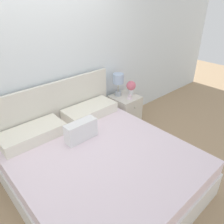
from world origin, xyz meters
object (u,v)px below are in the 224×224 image
at_px(bed, 97,164).
at_px(table_lamp, 118,81).
at_px(nightstand, 125,111).
at_px(flower_vase, 131,87).
at_px(teacup, 129,97).

bearing_deg(bed, table_lamp, 35.89).
distance_m(nightstand, flower_vase, 0.44).
relative_size(nightstand, flower_vase, 2.30).
bearing_deg(flower_vase, bed, -152.18).
bearing_deg(flower_vase, teacup, -144.98).
relative_size(flower_vase, teacup, 2.49).
bearing_deg(nightstand, bed, -149.26).
distance_m(nightstand, table_lamp, 0.55).
height_order(bed, nightstand, bed).
relative_size(nightstand, teacup, 5.72).
relative_size(bed, teacup, 20.84).
height_order(nightstand, flower_vase, flower_vase).
height_order(nightstand, table_lamp, table_lamp).
bearing_deg(teacup, nightstand, 85.28).
bearing_deg(teacup, flower_vase, 35.02).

